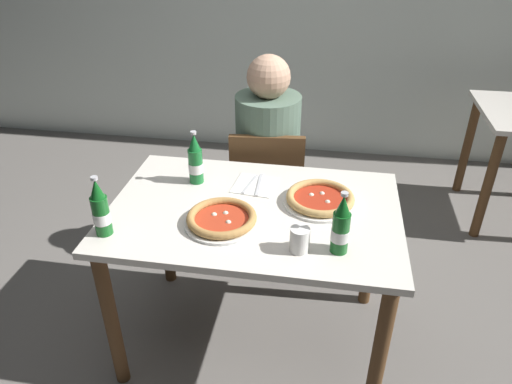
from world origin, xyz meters
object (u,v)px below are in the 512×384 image
(dining_table_main, at_px, (254,231))
(beer_bottle_center, at_px, (195,161))
(diner_seated, at_px, (267,169))
(chair_behind_table, at_px, (267,189))
(beer_bottle_left, at_px, (341,227))
(napkin_with_cutlery, at_px, (255,185))
(pizza_marinara_far, at_px, (320,199))
(paper_cup, at_px, (300,240))
(pizza_margherita_near, at_px, (222,219))
(beer_bottle_right, at_px, (100,210))

(dining_table_main, height_order, beer_bottle_center, beer_bottle_center)
(diner_seated, bearing_deg, chair_behind_table, -81.90)
(dining_table_main, xyz_separation_m, beer_bottle_left, (0.35, -0.23, 0.22))
(diner_seated, bearing_deg, dining_table_main, -86.71)
(dining_table_main, bearing_deg, chair_behind_table, 92.89)
(napkin_with_cutlery, bearing_deg, dining_table_main, -81.29)
(chair_behind_table, height_order, diner_seated, diner_seated)
(diner_seated, xyz_separation_m, beer_bottle_left, (0.39, -0.89, 0.27))
(dining_table_main, xyz_separation_m, pizza_marinara_far, (0.27, 0.09, 0.14))
(beer_bottle_left, relative_size, beer_bottle_center, 1.00)
(pizza_marinara_far, height_order, paper_cup, paper_cup)
(beer_bottle_center, height_order, paper_cup, beer_bottle_center)
(paper_cup, bearing_deg, beer_bottle_center, 139.62)
(dining_table_main, bearing_deg, beer_bottle_left, -32.97)
(dining_table_main, relative_size, pizza_margherita_near, 4.02)
(pizza_marinara_far, bearing_deg, beer_bottle_right, -156.42)
(dining_table_main, distance_m, pizza_margherita_near, 0.21)
(dining_table_main, height_order, beer_bottle_right, beer_bottle_right)
(beer_bottle_left, bearing_deg, beer_bottle_center, 147.75)
(chair_behind_table, bearing_deg, paper_cup, 99.78)
(paper_cup, bearing_deg, beer_bottle_left, 8.62)
(beer_bottle_left, height_order, paper_cup, beer_bottle_left)
(pizza_margherita_near, height_order, beer_bottle_left, beer_bottle_left)
(pizza_margherita_near, distance_m, pizza_marinara_far, 0.43)
(chair_behind_table, bearing_deg, pizza_margherita_near, 78.28)
(pizza_margherita_near, distance_m, beer_bottle_left, 0.47)
(napkin_with_cutlery, bearing_deg, beer_bottle_right, -138.39)
(diner_seated, xyz_separation_m, napkin_with_cutlery, (0.01, -0.47, 0.17))
(pizza_margherita_near, relative_size, paper_cup, 3.14)
(pizza_margherita_near, distance_m, paper_cup, 0.34)
(dining_table_main, xyz_separation_m, beer_bottle_right, (-0.53, -0.26, 0.22))
(beer_bottle_right, bearing_deg, dining_table_main, 26.20)
(pizza_marinara_far, relative_size, beer_bottle_center, 1.25)
(pizza_marinara_far, height_order, beer_bottle_left, beer_bottle_left)
(paper_cup, bearing_deg, chair_behind_table, 105.58)
(chair_behind_table, relative_size, pizza_marinara_far, 2.74)
(dining_table_main, xyz_separation_m, napkin_with_cutlery, (-0.03, 0.19, 0.12))
(paper_cup, bearing_deg, beer_bottle_right, -178.83)
(beer_bottle_right, bearing_deg, beer_bottle_center, 61.42)
(diner_seated, relative_size, beer_bottle_right, 4.89)
(napkin_with_cutlery, relative_size, paper_cup, 2.09)
(pizza_marinara_far, xyz_separation_m, paper_cup, (-0.06, -0.33, 0.03))
(napkin_with_cutlery, bearing_deg, pizza_marinara_far, -18.71)
(pizza_marinara_far, xyz_separation_m, beer_bottle_left, (0.08, -0.31, 0.08))
(pizza_margherita_near, relative_size, beer_bottle_center, 1.21)
(pizza_margherita_near, bearing_deg, paper_cup, -21.07)
(paper_cup, bearing_deg, pizza_margherita_near, 158.93)
(paper_cup, bearing_deg, diner_seated, 105.18)
(beer_bottle_left, bearing_deg, diner_seated, 113.60)
(beer_bottle_left, bearing_deg, chair_behind_table, 114.44)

